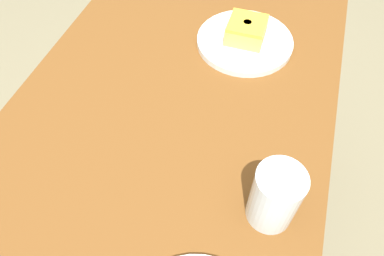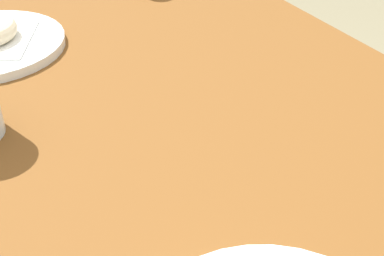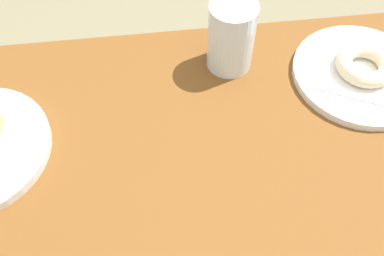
% 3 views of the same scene
% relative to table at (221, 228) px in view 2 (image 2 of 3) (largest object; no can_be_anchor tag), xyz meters
% --- Properties ---
extents(table, '(1.28, 0.68, 0.75)m').
position_rel_table_xyz_m(table, '(0.00, 0.00, 0.00)').
color(table, brown).
rests_on(table, ground_plane).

